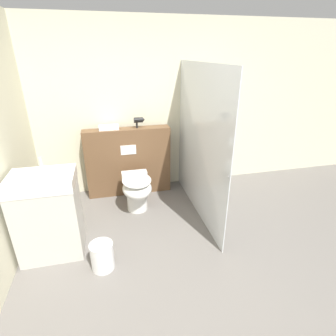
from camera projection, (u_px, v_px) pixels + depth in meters
The scene contains 9 objects.
ground_plane at pixel (185, 291), 2.44m from camera, with size 12.00×12.00×0.00m, color slate.
wall_back at pixel (144, 109), 3.90m from camera, with size 8.00×0.06×2.50m.
partition_panel at pixel (129, 162), 3.97m from camera, with size 1.25×0.22×1.03m.
shower_glass at pixel (199, 144), 3.31m from camera, with size 0.04×1.80×1.93m.
toilet at pixel (137, 190), 3.56m from camera, with size 0.39×0.60×0.51m.
sink_vanity at pixel (49, 215), 2.75m from camera, with size 0.64×0.48×1.07m.
hair_drier at pixel (139, 120), 3.75m from camera, with size 0.16×0.08×0.15m.
folded_towel at pixel (109, 127), 3.71m from camera, with size 0.27×0.15×0.06m.
waste_bin at pixel (102, 256), 2.64m from camera, with size 0.23×0.23×0.30m.
Camera 1 is at (-0.56, -1.68, 2.03)m, focal length 28.00 mm.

